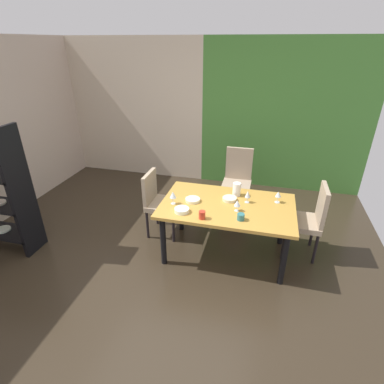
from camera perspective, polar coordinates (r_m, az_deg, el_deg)
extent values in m
cube|color=#30261B|center=(3.82, -6.40, -14.53)|extent=(5.65, 5.71, 0.02)
cube|color=beige|center=(6.15, -10.91, 15.07)|extent=(2.74, 0.10, 2.60)
cube|color=#427931|center=(5.60, 17.18, 13.24)|extent=(2.91, 0.10, 2.60)
cube|color=#BD8B3A|center=(3.68, 6.75, -2.68)|extent=(1.61, 0.99, 0.04)
cylinder|color=black|center=(4.32, -2.03, -3.21)|extent=(0.07, 0.07, 0.68)
cylinder|color=black|center=(4.20, 16.89, -5.48)|extent=(0.07, 0.07, 0.68)
cylinder|color=black|center=(3.69, -5.51, -9.17)|extent=(0.07, 0.07, 0.68)
cylinder|color=black|center=(3.55, 17.07, -12.15)|extent=(0.07, 0.07, 0.68)
cube|color=tan|center=(4.04, 20.10, -5.41)|extent=(0.44, 0.44, 0.07)
cube|color=tan|center=(3.95, 23.54, -2.54)|extent=(0.05, 0.42, 0.51)
cylinder|color=black|center=(4.00, 16.99, -9.56)|extent=(0.04, 0.04, 0.42)
cylinder|color=black|center=(4.31, 16.92, -6.62)|extent=(0.04, 0.04, 0.42)
cylinder|color=black|center=(4.05, 22.41, -10.05)|extent=(0.04, 0.04, 0.42)
cylinder|color=black|center=(4.36, 21.91, -7.12)|extent=(0.04, 0.04, 0.42)
cube|color=tan|center=(4.79, 8.45, 1.24)|extent=(0.44, 0.44, 0.07)
cube|color=tan|center=(4.86, 8.95, 5.20)|extent=(0.42, 0.05, 0.56)
cylinder|color=black|center=(4.72, 10.26, -2.68)|extent=(0.04, 0.04, 0.42)
cylinder|color=black|center=(4.75, 5.71, -2.15)|extent=(0.04, 0.04, 0.42)
cylinder|color=black|center=(5.06, 10.65, -0.62)|extent=(0.04, 0.04, 0.42)
cylinder|color=black|center=(5.09, 6.40, -0.14)|extent=(0.04, 0.04, 0.42)
cube|color=tan|center=(4.21, -5.34, -2.39)|extent=(0.44, 0.44, 0.07)
cube|color=tan|center=(4.17, -8.07, 0.71)|extent=(0.05, 0.42, 0.46)
cylinder|color=black|center=(4.43, -2.07, -4.33)|extent=(0.04, 0.04, 0.42)
cylinder|color=black|center=(4.13, -3.56, -6.96)|extent=(0.04, 0.04, 0.42)
cylinder|color=black|center=(4.54, -6.69, -3.68)|extent=(0.04, 0.04, 0.42)
cylinder|color=black|center=(4.25, -8.48, -6.19)|extent=(0.04, 0.04, 0.42)
cube|color=black|center=(4.21, -29.71, -0.29)|extent=(0.05, 0.37, 1.67)
cube|color=black|center=(4.80, -32.10, -6.33)|extent=(0.96, 0.37, 0.02)
cylinder|color=white|center=(4.80, -32.31, -6.05)|extent=(0.19, 0.19, 0.02)
cylinder|color=silver|center=(3.76, 10.42, -1.91)|extent=(0.06, 0.06, 0.00)
cylinder|color=silver|center=(3.74, 10.46, -1.43)|extent=(0.01, 0.01, 0.07)
cone|color=silver|center=(3.71, 10.56, -0.40)|extent=(0.06, 0.06, 0.08)
cylinder|color=silver|center=(3.85, 15.91, -1.87)|extent=(0.06, 0.06, 0.00)
cylinder|color=silver|center=(3.83, 15.98, -1.35)|extent=(0.01, 0.01, 0.08)
cone|color=silver|center=(3.79, 16.12, -0.40)|extent=(0.07, 0.07, 0.07)
cylinder|color=silver|center=(3.68, -3.60, -2.20)|extent=(0.06, 0.06, 0.00)
cylinder|color=silver|center=(3.66, -3.62, -1.62)|extent=(0.01, 0.01, 0.08)
cone|color=silver|center=(3.62, -3.66, -0.50)|extent=(0.08, 0.08, 0.08)
cylinder|color=silver|center=(3.56, 8.51, -3.53)|extent=(0.06, 0.06, 0.00)
cylinder|color=silver|center=(3.54, 8.55, -3.06)|extent=(0.01, 0.01, 0.06)
cone|color=silver|center=(3.51, 8.62, -2.11)|extent=(0.08, 0.08, 0.07)
cylinder|color=beige|center=(3.77, 7.16, -1.30)|extent=(0.18, 0.18, 0.04)
cylinder|color=silver|center=(3.49, -1.96, -3.47)|extent=(0.17, 0.17, 0.05)
cylinder|color=#EBECC6|center=(3.72, 0.13, -1.50)|extent=(0.18, 0.18, 0.04)
cylinder|color=#306E72|center=(3.37, 9.27, -4.70)|extent=(0.08, 0.08, 0.07)
cylinder|color=red|center=(3.35, 1.93, -4.38)|extent=(0.07, 0.07, 0.09)
cylinder|color=white|center=(3.87, 8.50, 0.52)|extent=(0.10, 0.10, 0.17)
cone|color=white|center=(3.83, 9.26, 1.41)|extent=(0.04, 0.04, 0.03)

